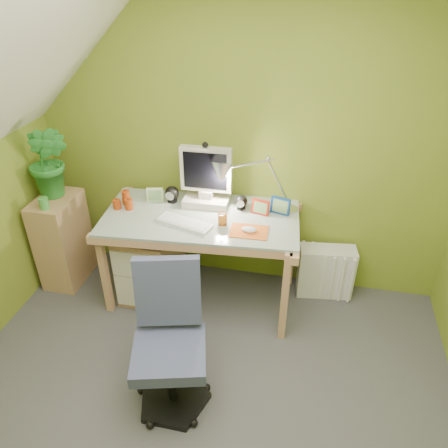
% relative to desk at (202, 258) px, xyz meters
% --- Properties ---
extents(floor, '(3.20, 3.20, 0.01)m').
position_rel_desk_xyz_m(floor, '(0.22, -1.21, -0.39)').
color(floor, '#49494E').
rests_on(floor, ground).
extents(wall_back, '(3.20, 0.01, 2.40)m').
position_rel_desk_xyz_m(wall_back, '(0.22, 0.39, 0.82)').
color(wall_back, olive).
rests_on(wall_back, floor).
extents(desk, '(1.48, 0.83, 0.76)m').
position_rel_desk_xyz_m(desk, '(0.00, 0.00, 0.00)').
color(desk, tan).
rests_on(desk, floor).
extents(monitor, '(0.36, 0.21, 0.48)m').
position_rel_desk_xyz_m(monitor, '(-0.00, 0.18, 0.62)').
color(monitor, beige).
rests_on(monitor, desk).
extents(speaker_left, '(0.12, 0.12, 0.13)m').
position_rel_desk_xyz_m(speaker_left, '(-0.27, 0.16, 0.45)').
color(speaker_left, black).
rests_on(speaker_left, desk).
extents(speaker_right, '(0.10, 0.10, 0.11)m').
position_rel_desk_xyz_m(speaker_right, '(0.27, 0.16, 0.44)').
color(speaker_right, black).
rests_on(speaker_right, desk).
extents(keyboard, '(0.42, 0.23, 0.02)m').
position_rel_desk_xyz_m(keyboard, '(-0.08, -0.14, 0.39)').
color(keyboard, white).
rests_on(keyboard, desk).
extents(mousepad, '(0.27, 0.19, 0.01)m').
position_rel_desk_xyz_m(mousepad, '(0.38, -0.14, 0.38)').
color(mousepad, '#D46221').
rests_on(mousepad, desk).
extents(mouse, '(0.11, 0.08, 0.04)m').
position_rel_desk_xyz_m(mouse, '(0.38, -0.14, 0.40)').
color(mouse, white).
rests_on(mouse, mousepad).
extents(amber_tumbler, '(0.07, 0.07, 0.09)m').
position_rel_desk_xyz_m(amber_tumbler, '(0.18, -0.08, 0.42)').
color(amber_tumbler, '#8E5014').
rests_on(amber_tumbler, desk).
extents(candle_cluster, '(0.17, 0.16, 0.11)m').
position_rel_desk_xyz_m(candle_cluster, '(-0.60, 0.01, 0.44)').
color(candle_cluster, '#A9380E').
rests_on(candle_cluster, desk).
extents(photo_frame_red, '(0.13, 0.05, 0.11)m').
position_rel_desk_xyz_m(photo_frame_red, '(0.42, 0.12, 0.44)').
color(photo_frame_red, '#AE2212').
rests_on(photo_frame_red, desk).
extents(photo_frame_blue, '(0.15, 0.06, 0.13)m').
position_rel_desk_xyz_m(photo_frame_blue, '(0.56, 0.16, 0.44)').
color(photo_frame_blue, navy).
rests_on(photo_frame_blue, desk).
extents(photo_frame_green, '(0.13, 0.05, 0.11)m').
position_rel_desk_xyz_m(photo_frame_green, '(-0.40, 0.14, 0.44)').
color(photo_frame_green, '#ADD491').
rests_on(photo_frame_green, desk).
extents(desk_lamp, '(0.62, 0.31, 0.64)m').
position_rel_desk_xyz_m(desk_lamp, '(0.45, 0.18, 0.70)').
color(desk_lamp, '#B2B2B7').
rests_on(desk_lamp, desk).
extents(side_ledge, '(0.29, 0.44, 0.77)m').
position_rel_desk_xyz_m(side_ledge, '(-1.18, -0.01, 0.00)').
color(side_ledge, tan).
rests_on(side_ledge, floor).
extents(potted_plant, '(0.33, 0.27, 0.59)m').
position_rel_desk_xyz_m(potted_plant, '(-1.18, 0.04, 0.68)').
color(potted_plant, '#297D2E').
rests_on(potted_plant, side_ledge).
extents(green_cup, '(0.08, 0.08, 0.09)m').
position_rel_desk_xyz_m(green_cup, '(-1.16, -0.16, 0.43)').
color(green_cup, green).
rests_on(green_cup, side_ledge).
extents(task_chair, '(0.59, 0.59, 0.86)m').
position_rel_desk_xyz_m(task_chair, '(0.07, -1.00, 0.05)').
color(task_chair, '#3B4161').
rests_on(task_chair, floor).
extents(radiator, '(0.46, 0.23, 0.44)m').
position_rel_desk_xyz_m(radiator, '(0.96, 0.25, -0.16)').
color(radiator, silver).
rests_on(radiator, floor).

